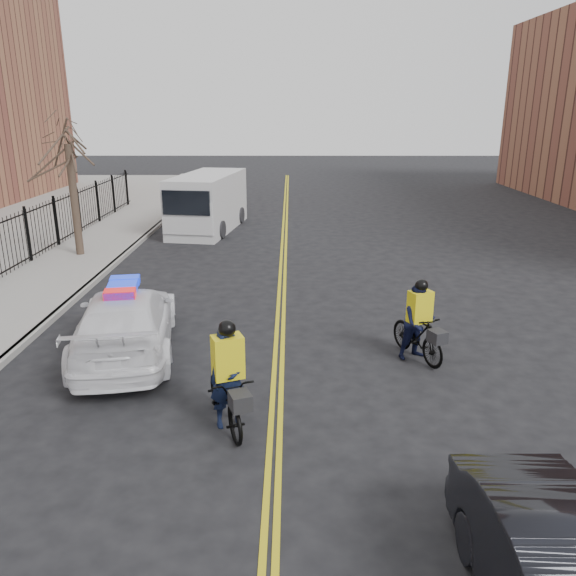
{
  "coord_description": "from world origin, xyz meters",
  "views": [
    {
      "loc": [
        0.25,
        -10.36,
        5.27
      ],
      "look_at": [
        0.21,
        2.17,
        1.3
      ],
      "focal_mm": 35.0,
      "sensor_mm": 36.0,
      "label": 1
    }
  ],
  "objects_px": {
    "cyclist_far": "(419,328)",
    "cyclist_near": "(229,389)",
    "police_cruiser": "(126,322)",
    "cargo_van": "(207,203)"
  },
  "relations": [
    {
      "from": "cyclist_near",
      "to": "cyclist_far",
      "type": "height_order",
      "value": "cyclist_near"
    },
    {
      "from": "police_cruiser",
      "to": "cyclist_near",
      "type": "height_order",
      "value": "cyclist_near"
    },
    {
      "from": "cargo_van",
      "to": "police_cruiser",
      "type": "bearing_deg",
      "value": -80.85
    },
    {
      "from": "cyclist_near",
      "to": "cyclist_far",
      "type": "distance_m",
      "value": 4.77
    },
    {
      "from": "cargo_van",
      "to": "cyclist_far",
      "type": "distance_m",
      "value": 15.46
    },
    {
      "from": "cyclist_far",
      "to": "cyclist_near",
      "type": "bearing_deg",
      "value": -168.1
    },
    {
      "from": "police_cruiser",
      "to": "cargo_van",
      "type": "distance_m",
      "value": 13.7
    },
    {
      "from": "cargo_van",
      "to": "cyclist_far",
      "type": "relative_size",
      "value": 3.38
    },
    {
      "from": "police_cruiser",
      "to": "cyclist_far",
      "type": "distance_m",
      "value": 6.51
    },
    {
      "from": "cargo_van",
      "to": "cyclist_near",
      "type": "relative_size",
      "value": 3.0
    }
  ]
}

